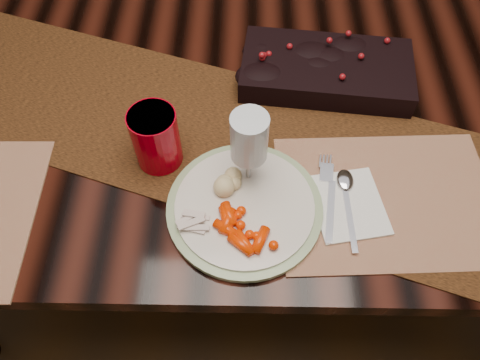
{
  "coord_description": "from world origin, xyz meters",
  "views": [
    {
      "loc": [
        -0.02,
        -0.75,
        1.53
      ],
      "look_at": [
        -0.02,
        -0.28,
        0.8
      ],
      "focal_mm": 35.0,
      "sensor_mm": 36.0,
      "label": 1
    }
  ],
  "objects_px": {
    "mashed_potatoes": "(232,177)",
    "dinner_plate": "(245,207)",
    "dining_table": "(249,180)",
    "baby_carrots": "(251,225)",
    "red_cup": "(156,138)",
    "wine_glass": "(249,153)",
    "napkin": "(348,205)",
    "turkey_shreds": "(197,221)",
    "placemat_main": "(387,199)",
    "centerpiece": "(327,67)"
  },
  "relations": [
    {
      "from": "dinner_plate",
      "to": "napkin",
      "type": "xyz_separation_m",
      "value": [
        0.2,
        0.01,
        -0.01
      ]
    },
    {
      "from": "dinner_plate",
      "to": "napkin",
      "type": "relative_size",
      "value": 1.96
    },
    {
      "from": "napkin",
      "to": "placemat_main",
      "type": "bearing_deg",
      "value": 1.44
    },
    {
      "from": "centerpiece",
      "to": "baby_carrots",
      "type": "xyz_separation_m",
      "value": [
        -0.17,
        -0.39,
        -0.01
      ]
    },
    {
      "from": "centerpiece",
      "to": "wine_glass",
      "type": "height_order",
      "value": "wine_glass"
    },
    {
      "from": "dining_table",
      "to": "red_cup",
      "type": "relative_size",
      "value": 14.11
    },
    {
      "from": "dining_table",
      "to": "placemat_main",
      "type": "distance_m",
      "value": 0.54
    },
    {
      "from": "placemat_main",
      "to": "wine_glass",
      "type": "xyz_separation_m",
      "value": [
        -0.27,
        0.04,
        0.09
      ]
    },
    {
      "from": "baby_carrots",
      "to": "wine_glass",
      "type": "height_order",
      "value": "wine_glass"
    },
    {
      "from": "mashed_potatoes",
      "to": "dinner_plate",
      "type": "bearing_deg",
      "value": -64.95
    },
    {
      "from": "dining_table",
      "to": "baby_carrots",
      "type": "height_order",
      "value": "baby_carrots"
    },
    {
      "from": "placemat_main",
      "to": "wine_glass",
      "type": "bearing_deg",
      "value": 169.33
    },
    {
      "from": "dinner_plate",
      "to": "turkey_shreds",
      "type": "distance_m",
      "value": 0.1
    },
    {
      "from": "dinner_plate",
      "to": "napkin",
      "type": "bearing_deg",
      "value": 3.29
    },
    {
      "from": "baby_carrots",
      "to": "wine_glass",
      "type": "bearing_deg",
      "value": 93.0
    },
    {
      "from": "dinner_plate",
      "to": "red_cup",
      "type": "xyz_separation_m",
      "value": [
        -0.17,
        0.12,
        0.06
      ]
    },
    {
      "from": "baby_carrots",
      "to": "napkin",
      "type": "bearing_deg",
      "value": 17.49
    },
    {
      "from": "dining_table",
      "to": "centerpiece",
      "type": "relative_size",
      "value": 4.76
    },
    {
      "from": "placemat_main",
      "to": "baby_carrots",
      "type": "xyz_separation_m",
      "value": [
        -0.26,
        -0.07,
        0.03
      ]
    },
    {
      "from": "dinner_plate",
      "to": "baby_carrots",
      "type": "bearing_deg",
      "value": -75.35
    },
    {
      "from": "dining_table",
      "to": "turkey_shreds",
      "type": "xyz_separation_m",
      "value": [
        -0.1,
        -0.35,
        0.4
      ]
    },
    {
      "from": "red_cup",
      "to": "baby_carrots",
      "type": "bearing_deg",
      "value": -41.73
    },
    {
      "from": "red_cup",
      "to": "wine_glass",
      "type": "bearing_deg",
      "value": -16.52
    },
    {
      "from": "dinner_plate",
      "to": "placemat_main",
      "type": "bearing_deg",
      "value": 5.75
    },
    {
      "from": "baby_carrots",
      "to": "red_cup",
      "type": "height_order",
      "value": "red_cup"
    },
    {
      "from": "placemat_main",
      "to": "centerpiece",
      "type": "bearing_deg",
      "value": 103.78
    },
    {
      "from": "centerpiece",
      "to": "dinner_plate",
      "type": "bearing_deg",
      "value": -117.48
    },
    {
      "from": "centerpiece",
      "to": "baby_carrots",
      "type": "bearing_deg",
      "value": -113.11
    },
    {
      "from": "placemat_main",
      "to": "dinner_plate",
      "type": "bearing_deg",
      "value": -176.97
    },
    {
      "from": "red_cup",
      "to": "centerpiece",
      "type": "bearing_deg",
      "value": 32.85
    },
    {
      "from": "dinner_plate",
      "to": "wine_glass",
      "type": "bearing_deg",
      "value": 84.38
    },
    {
      "from": "placemat_main",
      "to": "baby_carrots",
      "type": "distance_m",
      "value": 0.27
    },
    {
      "from": "placemat_main",
      "to": "wine_glass",
      "type": "height_order",
      "value": "wine_glass"
    },
    {
      "from": "placemat_main",
      "to": "red_cup",
      "type": "distance_m",
      "value": 0.46
    },
    {
      "from": "turkey_shreds",
      "to": "napkin",
      "type": "bearing_deg",
      "value": 10.36
    },
    {
      "from": "turkey_shreds",
      "to": "wine_glass",
      "type": "xyz_separation_m",
      "value": [
        0.09,
        0.11,
        0.07
      ]
    },
    {
      "from": "turkey_shreds",
      "to": "mashed_potatoes",
      "type": "bearing_deg",
      "value": 55.55
    },
    {
      "from": "mashed_potatoes",
      "to": "wine_glass",
      "type": "height_order",
      "value": "wine_glass"
    },
    {
      "from": "centerpiece",
      "to": "mashed_potatoes",
      "type": "distance_m",
      "value": 0.36
    },
    {
      "from": "placemat_main",
      "to": "red_cup",
      "type": "height_order",
      "value": "red_cup"
    },
    {
      "from": "placemat_main",
      "to": "dining_table",
      "type": "bearing_deg",
      "value": 129.64
    },
    {
      "from": "baby_carrots",
      "to": "mashed_potatoes",
      "type": "xyz_separation_m",
      "value": [
        -0.04,
        0.1,
        0.01
      ]
    },
    {
      "from": "turkey_shreds",
      "to": "centerpiece",
      "type": "bearing_deg",
      "value": 55.45
    },
    {
      "from": "dining_table",
      "to": "mashed_potatoes",
      "type": "bearing_deg",
      "value": -98.2
    },
    {
      "from": "dinner_plate",
      "to": "wine_glass",
      "type": "height_order",
      "value": "wine_glass"
    },
    {
      "from": "dining_table",
      "to": "placemat_main",
      "type": "xyz_separation_m",
      "value": [
        0.26,
        -0.29,
        0.38
      ]
    },
    {
      "from": "napkin",
      "to": "wine_glass",
      "type": "bearing_deg",
      "value": 153.8
    },
    {
      "from": "mashed_potatoes",
      "to": "red_cup",
      "type": "bearing_deg",
      "value": 155.63
    },
    {
      "from": "dinner_plate",
      "to": "baby_carrots",
      "type": "xyz_separation_m",
      "value": [
        0.01,
        -0.05,
        0.02
      ]
    },
    {
      "from": "dining_table",
      "to": "baby_carrots",
      "type": "distance_m",
      "value": 0.54
    }
  ]
}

